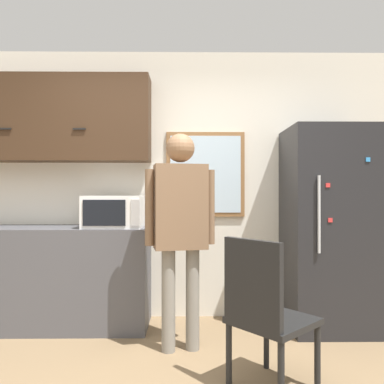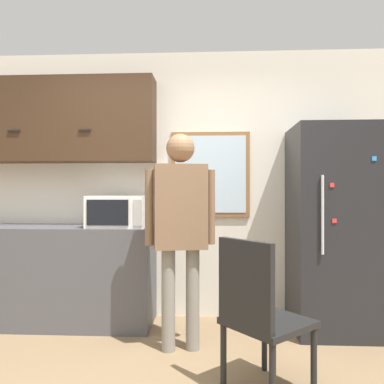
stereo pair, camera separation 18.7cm
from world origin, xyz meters
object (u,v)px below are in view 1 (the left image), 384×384
Objects in this scene: microwave at (114,212)px; person at (180,218)px; refrigerator at (328,228)px; chair at (264,309)px.

person is at bearing -37.94° from microwave.
refrigerator is at bearing -0.25° from microwave.
refrigerator is at bearing 8.75° from person.
refrigerator reaches higher than person.
microwave reaches higher than chair.
person reaches higher than chair.
refrigerator reaches higher than microwave.
chair is at bearing -44.37° from microwave.
chair is at bearing -126.36° from refrigerator.
refrigerator reaches higher than chair.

